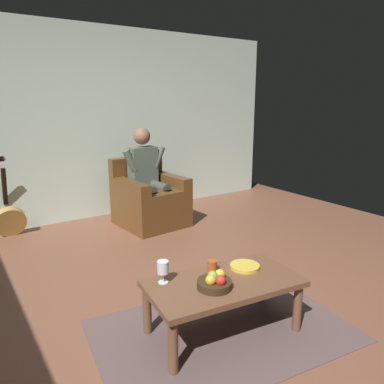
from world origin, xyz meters
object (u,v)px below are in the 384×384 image
Objects in this scene: fruit_bowl at (215,282)px; candle_jar at (212,266)px; armchair at (149,201)px; person_seated at (148,174)px; guitar at (10,218)px; decorative_dish at (245,266)px; coffee_table at (223,288)px; wine_glass_near at (163,269)px.

fruit_bowl reaches higher than candle_jar.
armchair is 0.69× the size of person_seated.
guitar is 2.90m from candle_jar.
armchair is at bearing 161.05° from guitar.
person_seated is at bearing -100.27° from decorative_dish.
decorative_dish is (-0.36, -0.11, -0.03)m from fruit_bowl.
person_seated is 2.56m from fruit_bowl.
person_seated reaches higher than armchair.
fruit_bowl reaches higher than coffee_table.
coffee_table is 1.17× the size of guitar.
guitar reaches higher than fruit_bowl.
wine_glass_near is (-0.55, 2.69, 0.28)m from guitar.
coffee_table is 0.19m from candle_jar.
person_seated reaches higher than fruit_bowl.
coffee_table is at bearing 69.71° from person_seated.
guitar is at bearing -72.79° from coffee_table.
person_seated is 2.41m from wine_glass_near.
candle_jar is (-0.93, 2.74, 0.22)m from guitar.
person_seated is at bearing -105.81° from coffee_table.
guitar is 11.63× the size of candle_jar.
coffee_table is 0.44m from wine_glass_near.
armchair is 3.71× the size of fruit_bowl.
armchair is at bearing -108.02° from fruit_bowl.
person_seated reaches higher than candle_jar.
armchair is at bearing -105.99° from coffee_table.
armchair is 0.90× the size of guitar.
armchair reaches higher than candle_jar.
decorative_dish is 2.65× the size of candle_jar.
person_seated is 2.36m from decorative_dish.
decorative_dish is (-0.61, 0.14, -0.09)m from wine_glass_near.
wine_glass_near is 1.91× the size of candle_jar.
guitar reaches higher than wine_glass_near.
wine_glass_near is 0.63m from decorative_dish.
candle_jar is at bearing -21.53° from decorative_dish.
candle_jar is at bearing -123.08° from fruit_bowl.
armchair is 2.53m from fruit_bowl.
wine_glass_near is 0.72× the size of decorative_dish.
coffee_table is 5.14× the size of decorative_dish.
person_seated reaches higher than decorative_dish.
guitar is at bearing -78.49° from wine_glass_near.
wine_glass_near is at bearing 60.31° from person_seated.
guitar is 3.06m from decorative_dish.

